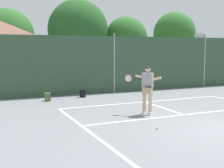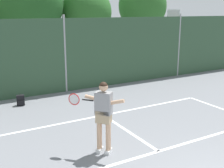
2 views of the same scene
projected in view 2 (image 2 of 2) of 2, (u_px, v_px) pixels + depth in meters
name	position (u px, v px, depth m)	size (l,w,h in m)	color
chainlink_fence	(65.00, 56.00, 12.52)	(26.09, 0.09, 3.34)	#2D4C33
basketball_hoop	(172.00, 31.00, 17.33)	(0.90, 0.67, 3.55)	#9E9EA3
treeline_backdrop	(33.00, 7.00, 19.79)	(25.05, 4.50, 6.51)	brown
tennis_player	(103.00, 111.00, 7.10)	(1.06, 1.06, 1.85)	silver
backpack_black	(21.00, 100.00, 10.96)	(0.30, 0.27, 0.46)	black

